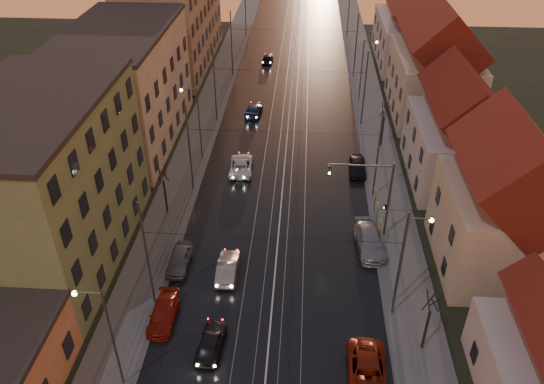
% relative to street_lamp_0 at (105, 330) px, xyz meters
% --- Properties ---
extents(road, '(16.00, 120.00, 0.04)m').
position_rel_street_lamp_0_xyz_m(road, '(9.10, 38.00, -4.87)').
color(road, black).
rests_on(road, ground).
extents(sidewalk_left, '(4.00, 120.00, 0.15)m').
position_rel_street_lamp_0_xyz_m(sidewalk_left, '(-0.90, 38.00, -4.81)').
color(sidewalk_left, '#4C4C4C').
rests_on(sidewalk_left, ground).
extents(sidewalk_right, '(4.00, 120.00, 0.15)m').
position_rel_street_lamp_0_xyz_m(sidewalk_right, '(19.10, 38.00, -4.81)').
color(sidewalk_right, '#4C4C4C').
rests_on(sidewalk_right, ground).
extents(tram_rail_0, '(0.06, 120.00, 0.03)m').
position_rel_street_lamp_0_xyz_m(tram_rail_0, '(6.90, 38.00, -4.83)').
color(tram_rail_0, gray).
rests_on(tram_rail_0, road).
extents(tram_rail_1, '(0.06, 120.00, 0.03)m').
position_rel_street_lamp_0_xyz_m(tram_rail_1, '(8.33, 38.00, -4.83)').
color(tram_rail_1, gray).
rests_on(tram_rail_1, road).
extents(tram_rail_2, '(0.06, 120.00, 0.03)m').
position_rel_street_lamp_0_xyz_m(tram_rail_2, '(9.87, 38.00, -4.83)').
color(tram_rail_2, gray).
rests_on(tram_rail_2, road).
extents(tram_rail_3, '(0.06, 120.00, 0.03)m').
position_rel_street_lamp_0_xyz_m(tram_rail_3, '(11.30, 38.00, -4.83)').
color(tram_rail_3, gray).
rests_on(tram_rail_3, road).
extents(apartment_left_1, '(10.00, 18.00, 13.00)m').
position_rel_street_lamp_0_xyz_m(apartment_left_1, '(-8.40, 12.00, 1.61)').
color(apartment_left_1, '#658052').
rests_on(apartment_left_1, ground).
extents(apartment_left_2, '(10.00, 20.00, 12.00)m').
position_rel_street_lamp_0_xyz_m(apartment_left_2, '(-8.40, 32.00, 1.11)').
color(apartment_left_2, tan).
rests_on(apartment_left_2, ground).
extents(apartment_left_3, '(10.00, 24.00, 14.00)m').
position_rel_street_lamp_0_xyz_m(apartment_left_3, '(-8.40, 56.00, 2.11)').
color(apartment_left_3, '#8E7A5B').
rests_on(apartment_left_3, ground).
extents(house_right_1, '(8.67, 10.20, 10.80)m').
position_rel_street_lamp_0_xyz_m(house_right_1, '(26.10, 13.00, 0.56)').
color(house_right_1, '#B8A68D').
rests_on(house_right_1, ground).
extents(house_right_2, '(9.18, 12.24, 9.20)m').
position_rel_street_lamp_0_xyz_m(house_right_2, '(26.10, 26.00, -0.24)').
color(house_right_2, beige).
rests_on(house_right_2, ground).
extents(house_right_3, '(9.18, 14.28, 11.50)m').
position_rel_street_lamp_0_xyz_m(house_right_3, '(26.10, 41.00, 0.92)').
color(house_right_3, '#B8A68D').
rests_on(house_right_3, ground).
extents(house_right_4, '(9.18, 16.32, 10.00)m').
position_rel_street_lamp_0_xyz_m(house_right_4, '(26.10, 59.00, 0.16)').
color(house_right_4, beige).
rests_on(house_right_4, ground).
extents(catenary_pole_l_1, '(0.16, 0.16, 9.00)m').
position_rel_street_lamp_0_xyz_m(catenary_pole_l_1, '(0.50, 7.00, -0.39)').
color(catenary_pole_l_1, '#595B60').
rests_on(catenary_pole_l_1, ground).
extents(catenary_pole_r_1, '(0.16, 0.16, 9.00)m').
position_rel_street_lamp_0_xyz_m(catenary_pole_r_1, '(17.70, 7.00, -0.39)').
color(catenary_pole_r_1, '#595B60').
rests_on(catenary_pole_r_1, ground).
extents(catenary_pole_l_2, '(0.16, 0.16, 9.00)m').
position_rel_street_lamp_0_xyz_m(catenary_pole_l_2, '(0.50, 22.00, -0.39)').
color(catenary_pole_l_2, '#595B60').
rests_on(catenary_pole_l_2, ground).
extents(catenary_pole_r_2, '(0.16, 0.16, 9.00)m').
position_rel_street_lamp_0_xyz_m(catenary_pole_r_2, '(17.70, 22.00, -0.39)').
color(catenary_pole_r_2, '#595B60').
rests_on(catenary_pole_r_2, ground).
extents(catenary_pole_l_3, '(0.16, 0.16, 9.00)m').
position_rel_street_lamp_0_xyz_m(catenary_pole_l_3, '(0.50, 37.00, -0.39)').
color(catenary_pole_l_3, '#595B60').
rests_on(catenary_pole_l_3, ground).
extents(catenary_pole_r_3, '(0.16, 0.16, 9.00)m').
position_rel_street_lamp_0_xyz_m(catenary_pole_r_3, '(17.70, 37.00, -0.39)').
color(catenary_pole_r_3, '#595B60').
rests_on(catenary_pole_r_3, ground).
extents(catenary_pole_l_4, '(0.16, 0.16, 9.00)m').
position_rel_street_lamp_0_xyz_m(catenary_pole_l_4, '(0.50, 52.00, -0.39)').
color(catenary_pole_l_4, '#595B60').
rests_on(catenary_pole_l_4, ground).
extents(catenary_pole_r_4, '(0.16, 0.16, 9.00)m').
position_rel_street_lamp_0_xyz_m(catenary_pole_r_4, '(17.70, 52.00, -0.39)').
color(catenary_pole_r_4, '#595B60').
rests_on(catenary_pole_r_4, ground).
extents(catenary_pole_l_5, '(0.16, 0.16, 9.00)m').
position_rel_street_lamp_0_xyz_m(catenary_pole_l_5, '(0.50, 70.00, -0.39)').
color(catenary_pole_l_5, '#595B60').
rests_on(catenary_pole_l_5, ground).
extents(catenary_pole_r_5, '(0.16, 0.16, 9.00)m').
position_rel_street_lamp_0_xyz_m(catenary_pole_r_5, '(17.70, 70.00, -0.39)').
color(catenary_pole_r_5, '#595B60').
rests_on(catenary_pole_r_5, ground).
extents(street_lamp_0, '(1.75, 0.32, 8.00)m').
position_rel_street_lamp_0_xyz_m(street_lamp_0, '(0.00, 0.00, 0.00)').
color(street_lamp_0, '#595B60').
rests_on(street_lamp_0, ground).
extents(street_lamp_1, '(1.75, 0.32, 8.00)m').
position_rel_street_lamp_0_xyz_m(street_lamp_1, '(18.21, 8.00, 0.00)').
color(street_lamp_1, '#595B60').
rests_on(street_lamp_1, ground).
extents(street_lamp_2, '(1.75, 0.32, 8.00)m').
position_rel_street_lamp_0_xyz_m(street_lamp_2, '(0.00, 28.00, 0.00)').
color(street_lamp_2, '#595B60').
rests_on(street_lamp_2, ground).
extents(street_lamp_3, '(1.75, 0.32, 8.00)m').
position_rel_street_lamp_0_xyz_m(street_lamp_3, '(18.21, 44.00, 0.00)').
color(street_lamp_3, '#595B60').
rests_on(street_lamp_3, ground).
extents(traffic_light_mast, '(5.30, 0.32, 7.20)m').
position_rel_street_lamp_0_xyz_m(traffic_light_mast, '(17.10, 16.00, -0.29)').
color(traffic_light_mast, '#595B60').
rests_on(traffic_light_mast, ground).
extents(bare_tree_0, '(1.09, 1.09, 5.11)m').
position_rel_street_lamp_0_xyz_m(bare_tree_0, '(-1.09, 18.00, -2.40)').
color(bare_tree_0, black).
rests_on(bare_tree_0, ground).
extents(bare_tree_1, '(1.09, 1.09, 5.11)m').
position_rel_street_lamp_0_xyz_m(bare_tree_1, '(19.31, 4.00, -2.40)').
color(bare_tree_1, black).
rests_on(bare_tree_1, ground).
extents(bare_tree_2, '(1.09, 1.09, 5.11)m').
position_rel_street_lamp_0_xyz_m(bare_tree_2, '(19.51, 32.00, -2.40)').
color(bare_tree_2, black).
rests_on(bare_tree_2, ground).
extents(driving_car_0, '(1.90, 4.03, 1.33)m').
position_rel_street_lamp_0_xyz_m(driving_car_0, '(5.32, 3.07, -4.22)').
color(driving_car_0, black).
rests_on(driving_car_0, ground).
extents(driving_car_1, '(1.50, 4.23, 1.39)m').
position_rel_street_lamp_0_xyz_m(driving_car_1, '(5.46, 10.35, -4.19)').
color(driving_car_1, '#97979C').
rests_on(driving_car_1, ground).
extents(driving_car_2, '(2.53, 4.99, 1.35)m').
position_rel_street_lamp_0_xyz_m(driving_car_2, '(4.73, 25.76, -4.21)').
color(driving_car_2, silver).
rests_on(driving_car_2, ground).
extents(driving_car_3, '(2.11, 4.40, 1.24)m').
position_rel_street_lamp_0_xyz_m(driving_car_3, '(4.75, 38.89, -4.27)').
color(driving_car_3, navy).
rests_on(driving_car_3, ground).
extents(driving_car_4, '(1.67, 3.79, 1.27)m').
position_rel_street_lamp_0_xyz_m(driving_car_4, '(5.13, 57.11, -4.25)').
color(driving_car_4, black).
rests_on(driving_car_4, ground).
extents(parked_left_2, '(1.72, 4.23, 1.23)m').
position_rel_street_lamp_0_xyz_m(parked_left_2, '(1.58, 5.33, -4.27)').
color(parked_left_2, maroon).
rests_on(parked_left_2, ground).
extents(parked_left_3, '(1.66, 4.03, 1.37)m').
position_rel_street_lamp_0_xyz_m(parked_left_3, '(1.50, 11.06, -4.20)').
color(parked_left_3, gray).
rests_on(parked_left_3, ground).
extents(parked_right_0, '(2.63, 5.43, 1.49)m').
position_rel_street_lamp_0_xyz_m(parked_right_0, '(15.41, 1.15, -4.14)').
color(parked_right_0, maroon).
rests_on(parked_right_0, ground).
extents(parked_right_1, '(2.63, 5.38, 1.51)m').
position_rel_street_lamp_0_xyz_m(parked_right_1, '(16.70, 14.17, -4.13)').
color(parked_right_1, '#A8A7AD').
rests_on(parked_right_1, ground).
extents(parked_right_2, '(1.78, 4.18, 1.41)m').
position_rel_street_lamp_0_xyz_m(parked_right_2, '(16.50, 26.17, -4.18)').
color(parked_right_2, black).
rests_on(parked_right_2, ground).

